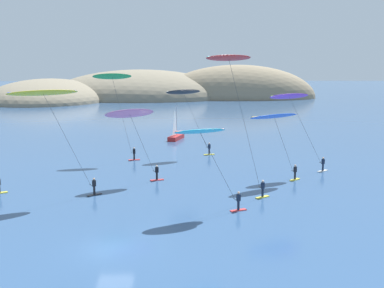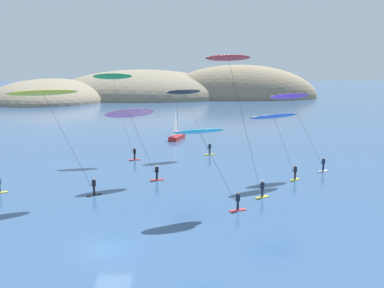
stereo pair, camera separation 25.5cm
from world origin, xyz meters
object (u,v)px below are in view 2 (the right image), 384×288
Objects in this scene: kitesurfer_green at (115,84)px; kitesurfer_red at (232,72)px; kitesurfer_blue at (276,120)px; kitesurfer_purple at (292,102)px; sailboat_near at (177,135)px; kitesurfer_cyan at (203,137)px; kitesurfer_black at (186,97)px; kitesurfer_pink at (132,118)px; kitesurfer_yellow at (46,99)px.

kitesurfer_red is at bearing -56.82° from kitesurfer_green.
kitesurfer_green is (-18.21, 12.65, 3.23)m from kitesurfer_blue.
kitesurfer_purple is at bearing -23.23° from kitesurfer_green.
kitesurfer_cyan reaches higher than sailboat_near.
kitesurfer_black is 9.61m from kitesurfer_green.
kitesurfer_pink is at bearing 177.76° from kitesurfer_blue.
sailboat_near is 0.78× the size of kitesurfer_cyan.
kitesurfer_red is (16.54, -0.95, 2.42)m from kitesurfer_yellow.
kitesurfer_pink is 1.07× the size of kitesurfer_blue.
sailboat_near is at bearing 72.05° from kitesurfer_yellow.
kitesurfer_purple is (12.80, -26.60, 7.73)m from sailboat_near.
kitesurfer_purple is 4.80m from kitesurfer_blue.
kitesurfer_yellow is 0.91× the size of kitesurfer_green.
kitesurfer_green is at bearing 156.77° from kitesurfer_purple.
kitesurfer_pink is at bearing -169.89° from kitesurfer_purple.
kitesurfer_purple is 13.78m from kitesurfer_red.
kitesurfer_green reaches higher than sailboat_near.
kitesurfer_black reaches higher than kitesurfer_cyan.
kitesurfer_cyan is 25.39m from kitesurfer_black.
kitesurfer_yellow is 14.76m from kitesurfer_cyan.
sailboat_near is at bearing 97.32° from kitesurfer_red.
kitesurfer_cyan is (6.83, -10.95, -0.42)m from kitesurfer_pink.
kitesurfer_pink is 1.08× the size of kitesurfer_cyan.
kitesurfer_pink is at bearing 142.00° from kitesurfer_red.
kitesurfer_black is (-11.66, 11.24, -0.15)m from kitesurfer_purple.
kitesurfer_cyan is at bearing -127.39° from kitesurfer_purple.
kitesurfer_red is at bearing -80.55° from kitesurfer_black.
kitesurfer_red reaches higher than kitesurfer_cyan.
kitesurfer_blue reaches higher than kitesurfer_cyan.
kitesurfer_purple is 0.83× the size of kitesurfer_green.
kitesurfer_purple is 22.70m from kitesurfer_green.
kitesurfer_green is at bearing 78.60° from kitesurfer_yellow.
sailboat_near is 0.63× the size of kitesurfer_black.
kitesurfer_purple is at bearing 21.51° from kitesurfer_yellow.
kitesurfer_pink reaches higher than kitesurfer_cyan.
kitesurfer_purple is 1.24× the size of kitesurfer_blue.
sailboat_near is 0.73× the size of kitesurfer_pink.
kitesurfer_purple reaches higher than kitesurfer_pink.
kitesurfer_yellow is 1.12× the size of kitesurfer_black.
kitesurfer_black is at bearing 121.19° from kitesurfer_blue.
kitesurfer_blue is at bearing 15.17° from kitesurfer_yellow.
kitesurfer_blue is at bearing -34.80° from kitesurfer_green.
kitesurfer_blue is (9.06, -14.97, -1.40)m from kitesurfer_black.
kitesurfer_black is at bearing -85.74° from sailboat_near.
kitesurfer_green is at bearing 123.18° from kitesurfer_red.
kitesurfer_purple is at bearing -43.96° from kitesurfer_black.
kitesurfer_red reaches higher than kitesurfer_blue.
kitesurfer_green is (-20.80, 8.93, 1.67)m from kitesurfer_purple.
kitesurfer_red reaches higher than kitesurfer_black.
kitesurfer_green reaches higher than kitesurfer_pink.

